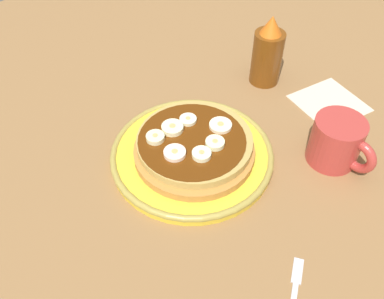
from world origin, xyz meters
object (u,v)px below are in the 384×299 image
at_px(napkin, 329,103).
at_px(fork, 294,299).
at_px(banana_slice_6, 173,128).
at_px(coffee_mug, 338,142).
at_px(syrup_bottle, 267,54).
at_px(banana_slice_2, 215,143).
at_px(banana_slice_4, 202,154).
at_px(banana_slice_1, 155,138).
at_px(banana_slice_0, 175,153).
at_px(banana_slice_3, 220,126).
at_px(plate, 192,154).
at_px(banana_slice_5, 188,120).
at_px(pancake_stack, 192,146).

xyz_separation_m(napkin, fork, (0.20, -0.33, 0.00)).
bearing_deg(banana_slice_6, coffee_mug, 44.89).
xyz_separation_m(napkin, syrup_bottle, (-0.12, -0.04, 0.06)).
bearing_deg(coffee_mug, banana_slice_2, -126.89).
height_order(banana_slice_4, fork, banana_slice_4).
distance_m(banana_slice_1, banana_slice_2, 0.09).
relative_size(banana_slice_1, syrup_bottle, 0.21).
bearing_deg(banana_slice_2, banana_slice_1, -137.40).
relative_size(banana_slice_0, banana_slice_2, 1.13).
bearing_deg(banana_slice_4, banana_slice_3, 113.79).
xyz_separation_m(banana_slice_4, syrup_bottle, (-0.10, 0.25, 0.01)).
bearing_deg(plate, banana_slice_1, -130.12).
bearing_deg(coffee_mug, banana_slice_5, -140.55).
bearing_deg(fork, banana_slice_6, 171.10).
height_order(pancake_stack, banana_slice_3, banana_slice_3).
relative_size(plate, napkin, 2.32).
bearing_deg(banana_slice_3, napkin, 77.58).
relative_size(pancake_stack, coffee_mug, 1.78).
xyz_separation_m(banana_slice_1, banana_slice_2, (0.07, 0.06, -0.00)).
distance_m(banana_slice_3, fork, 0.27).
bearing_deg(banana_slice_6, pancake_stack, 14.72).
height_order(banana_slice_1, banana_slice_4, same).
distance_m(banana_slice_0, banana_slice_6, 0.05).
xyz_separation_m(banana_slice_0, banana_slice_3, (-0.00, 0.09, -0.00)).
relative_size(banana_slice_2, banana_slice_4, 1.02).
relative_size(banana_slice_3, napkin, 0.32).
bearing_deg(banana_slice_4, coffee_mug, 58.98).
distance_m(pancake_stack, banana_slice_0, 0.04).
height_order(banana_slice_3, banana_slice_4, banana_slice_4).
height_order(banana_slice_3, coffee_mug, coffee_mug).
height_order(banana_slice_6, napkin, banana_slice_6).
bearing_deg(napkin, banana_slice_5, -109.86).
bearing_deg(banana_slice_2, coffee_mug, 53.11).
xyz_separation_m(banana_slice_0, syrup_bottle, (-0.08, 0.28, 0.01)).
relative_size(banana_slice_0, fork, 0.29).
xyz_separation_m(banana_slice_4, napkin, (0.02, 0.29, -0.04)).
height_order(banana_slice_0, banana_slice_5, same).
relative_size(banana_slice_2, banana_slice_6, 0.85).
distance_m(banana_slice_6, coffee_mug, 0.25).
distance_m(pancake_stack, banana_slice_1, 0.06).
distance_m(banana_slice_1, napkin, 0.33).
bearing_deg(pancake_stack, banana_slice_4, -18.55).
bearing_deg(banana_slice_0, banana_slice_1, -176.10).
xyz_separation_m(banana_slice_0, fork, (0.25, -0.02, -0.04)).
xyz_separation_m(banana_slice_6, coffee_mug, (0.18, 0.18, -0.01)).
xyz_separation_m(banana_slice_0, banana_slice_5, (-0.04, 0.06, -0.00)).
xyz_separation_m(banana_slice_1, napkin, (0.09, 0.32, -0.05)).
xyz_separation_m(banana_slice_1, banana_slice_5, (0.00, 0.06, -0.00)).
relative_size(banana_slice_5, napkin, 0.25).
xyz_separation_m(banana_slice_4, coffee_mug, (0.11, 0.18, -0.01)).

